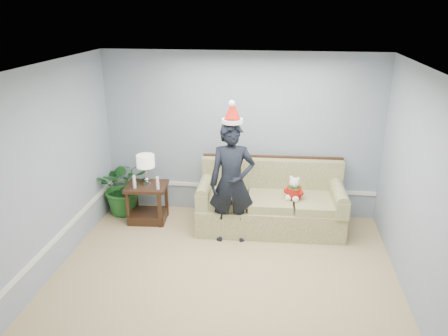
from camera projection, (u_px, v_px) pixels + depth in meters
name	position (u px, v px, depth m)	size (l,w,h in m)	color
room_shell	(218.00, 199.00, 4.78)	(4.54, 5.04, 2.74)	tan
wainscot_trim	(150.00, 218.00, 6.33)	(4.49, 4.99, 0.06)	white
sofa	(270.00, 204.00, 6.94)	(2.30, 1.06, 1.06)	#5D6630
side_table	(148.00, 207.00, 7.16)	(0.69, 0.60, 0.63)	#311912
table_lamp	(146.00, 162.00, 6.89)	(0.28, 0.28, 0.51)	silver
candle_pair	(146.00, 183.00, 6.85)	(0.43, 0.05, 0.21)	silver
houseplant	(124.00, 186.00, 7.34)	(0.88, 0.76, 0.98)	#205F24
man	(232.00, 183.00, 6.36)	(0.67, 0.44, 1.82)	black
santa_hat	(232.00, 112.00, 6.00)	(0.30, 0.34, 0.35)	white
teddy_bear	(294.00, 191.00, 6.64)	(0.29, 0.29, 0.37)	white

